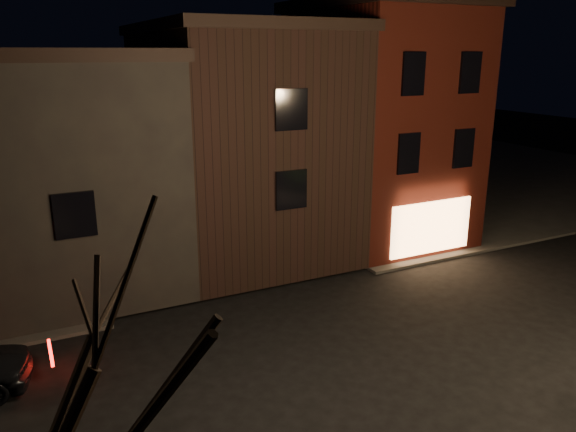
% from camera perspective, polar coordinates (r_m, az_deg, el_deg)
% --- Properties ---
extents(ground, '(120.00, 120.00, 0.00)m').
position_cam_1_polar(ground, '(16.17, 4.38, -15.06)').
color(ground, black).
rests_on(ground, ground).
extents(sidewalk_far_right, '(30.00, 30.00, 0.12)m').
position_cam_1_polar(sidewalk_far_right, '(42.65, 13.93, 4.56)').
color(sidewalk_far_right, '#2D2B28').
rests_on(sidewalk_far_right, ground).
extents(corner_building, '(6.50, 8.50, 10.50)m').
position_cam_1_polar(corner_building, '(26.30, 9.22, 9.56)').
color(corner_building, '#4C150D').
rests_on(corner_building, ground).
extents(row_building_a, '(7.30, 10.30, 9.40)m').
position_cam_1_polar(row_building_a, '(24.19, -5.09, 7.77)').
color(row_building_a, black).
rests_on(row_building_a, ground).
extents(row_building_b, '(7.80, 10.30, 8.40)m').
position_cam_1_polar(row_building_b, '(22.71, -22.39, 4.77)').
color(row_building_b, black).
rests_on(row_building_b, ground).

